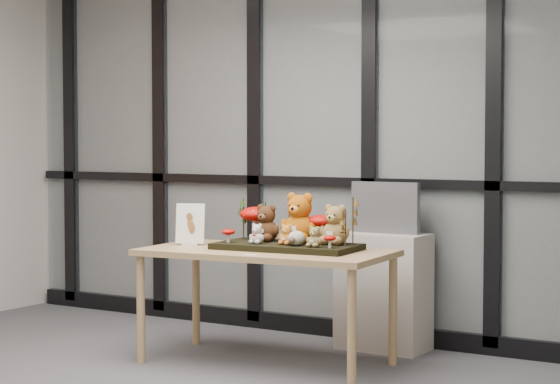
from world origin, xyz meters
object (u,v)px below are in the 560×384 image
Objects in this scene: bear_beige_small at (315,236)px; bear_pooh_yellow at (300,215)px; plush_cream_hedgehog at (297,237)px; diorama_tray at (287,247)px; mushroom_back_left at (256,221)px; bear_small_yellow at (287,233)px; monitor at (385,208)px; sign_holder at (190,226)px; mushroom_front_left at (228,235)px; bear_tan_back at (335,222)px; bear_white_bow at (257,233)px; mushroom_front_right at (330,241)px; mushroom_back_right at (321,227)px; display_table at (266,261)px; cabinet at (384,291)px; bear_brown_medium at (266,221)px.

bear_pooh_yellow is at bearing 133.32° from bear_beige_small.
diorama_tray is at bearing 139.24° from plush_cream_hedgehog.
bear_small_yellow is at bearing -28.32° from mushroom_back_left.
monitor reaches higher than bear_small_yellow.
sign_holder reaches higher than diorama_tray.
mushroom_front_left is at bearing 179.45° from bear_beige_small.
mushroom_back_left is 0.84m from monitor.
bear_tan_back is 0.46m from bear_white_bow.
monitor is (0.94, 0.80, 0.10)m from sign_holder.
mushroom_front_right is (0.31, -0.19, -0.12)m from bear_pooh_yellow.
bear_beige_small is at bearing -11.55° from bear_small_yellow.
mushroom_front_left is at bearing -174.58° from bear_small_yellow.
mushroom_front_left is (-0.33, -0.13, 0.06)m from diorama_tray.
plush_cream_hedgehog is 0.52× the size of mushroom_back_right.
sign_holder reaches higher than bear_beige_small.
bear_white_bow is 1.62× the size of mushroom_front_right.
mushroom_back_left is at bearing 132.03° from display_table.
bear_pooh_yellow reaches higher than sign_holder.
mushroom_back_right reaches higher than display_table.
bear_beige_small reaches higher than diorama_tray.
monitor is (0.26, 0.77, 0.11)m from bear_small_yellow.
cabinet is at bearing 74.66° from mushroom_back_right.
display_table is 16.78× the size of mushroom_front_left.
bear_tan_back reaches higher than sign_holder.
plush_cream_hedgehog is at bearing 178.13° from mushroom_front_right.
bear_tan_back is at bearing -10.41° from sign_holder.
bear_pooh_yellow is 0.33m from mushroom_back_left.
bear_white_bow is 1.00m from cabinet.
plush_cream_hedgehog reaches higher than mushroom_front_right.
bear_small_yellow is (-0.23, -0.17, -0.06)m from bear_tan_back.
bear_brown_medium is 1.10× the size of mushroom_back_left.
mushroom_back_right is (0.04, 0.22, 0.04)m from plush_cream_hedgehog.
cabinet is at bearing -90.00° from monitor.
cabinet is (0.63, 0.82, -0.40)m from mushroom_front_left.
monitor is at bearing 90.00° from cabinet.
mushroom_front_right is at bearing -36.18° from bear_pooh_yellow.
monitor reaches higher than diorama_tray.
bear_small_yellow is 0.18× the size of cabinet.
bear_brown_medium is at bearing 98.32° from bear_white_bow.
diorama_tray is (0.10, 0.06, 0.09)m from display_table.
bear_brown_medium is 0.53× the size of monitor.
plush_cream_hedgehog is (-0.12, 0.01, -0.02)m from bear_beige_small.
monitor reaches higher than bear_pooh_yellow.
bear_tan_back is 2.86× the size of mushroom_front_left.
bear_beige_small is at bearing -25.41° from diorama_tray.
bear_beige_small is 0.59× the size of mushroom_back_left.
mushroom_front_left is 0.20× the size of monitor.
bear_brown_medium is at bearing 51.53° from mushroom_front_left.
cabinet is at bearing 47.67° from bear_brown_medium.
bear_white_bow is at bearing -81.68° from bear_brown_medium.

